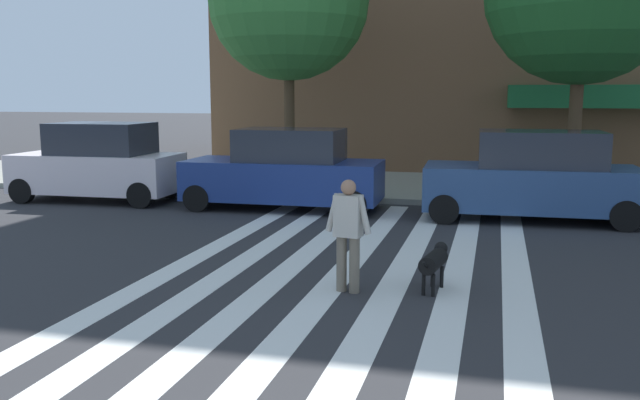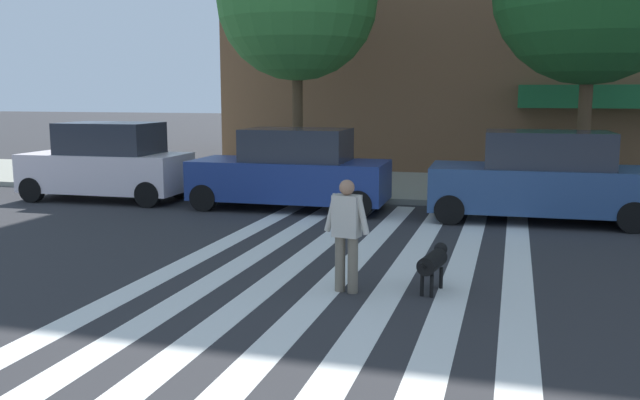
{
  "view_description": "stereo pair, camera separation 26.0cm",
  "coord_description": "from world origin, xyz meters",
  "px_view_note": "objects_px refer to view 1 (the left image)",
  "views": [
    {
      "loc": [
        1.92,
        -2.31,
        2.85
      ],
      "look_at": [
        -0.7,
        7.67,
        1.21
      ],
      "focal_mm": 37.76,
      "sensor_mm": 36.0,
      "label": 1
    },
    {
      "loc": [
        2.17,
        -2.24,
        2.85
      ],
      "look_at": [
        -0.7,
        7.67,
        1.21
      ],
      "focal_mm": 37.76,
      "sensor_mm": 36.0,
      "label": 2
    }
  ],
  "objects_px": {
    "parked_car_near_curb": "(99,164)",
    "parked_car_third_in_line": "(533,177)",
    "parked_car_behind_first": "(285,171)",
    "dog_on_leash": "(434,261)",
    "pedestrian_dog_walker": "(348,229)",
    "street_tree_nearest": "(289,0)"
  },
  "relations": [
    {
      "from": "street_tree_nearest",
      "to": "pedestrian_dog_walker",
      "type": "distance_m",
      "value": 11.41
    },
    {
      "from": "parked_car_near_curb",
      "to": "dog_on_leash",
      "type": "distance_m",
      "value": 11.25
    },
    {
      "from": "street_tree_nearest",
      "to": "pedestrian_dog_walker",
      "type": "relative_size",
      "value": 4.67
    },
    {
      "from": "parked_car_third_in_line",
      "to": "pedestrian_dog_walker",
      "type": "bearing_deg",
      "value": -113.46
    },
    {
      "from": "parked_car_near_curb",
      "to": "parked_car_third_in_line",
      "type": "bearing_deg",
      "value": 0.0
    },
    {
      "from": "parked_car_near_curb",
      "to": "dog_on_leash",
      "type": "relative_size",
      "value": 4.04
    },
    {
      "from": "parked_car_behind_first",
      "to": "dog_on_leash",
      "type": "height_order",
      "value": "parked_car_behind_first"
    },
    {
      "from": "parked_car_near_curb",
      "to": "parked_car_third_in_line",
      "type": "xyz_separation_m",
      "value": [
        11.05,
        0.0,
        -0.02
      ]
    },
    {
      "from": "parked_car_near_curb",
      "to": "parked_car_third_in_line",
      "type": "height_order",
      "value": "parked_car_near_curb"
    },
    {
      "from": "parked_car_near_curb",
      "to": "pedestrian_dog_walker",
      "type": "bearing_deg",
      "value": -38.39
    },
    {
      "from": "dog_on_leash",
      "to": "pedestrian_dog_walker",
      "type": "bearing_deg",
      "value": -162.24
    },
    {
      "from": "dog_on_leash",
      "to": "street_tree_nearest",
      "type": "bearing_deg",
      "value": 118.61
    },
    {
      "from": "parked_car_behind_first",
      "to": "pedestrian_dog_walker",
      "type": "relative_size",
      "value": 2.96
    },
    {
      "from": "dog_on_leash",
      "to": "parked_car_near_curb",
      "type": "bearing_deg",
      "value": 146.94
    },
    {
      "from": "parked_car_near_curb",
      "to": "parked_car_third_in_line",
      "type": "relative_size",
      "value": 0.93
    },
    {
      "from": "parked_car_third_in_line",
      "to": "dog_on_leash",
      "type": "xyz_separation_m",
      "value": [
        -1.63,
        -6.13,
        -0.53
      ]
    },
    {
      "from": "parked_car_near_curb",
      "to": "pedestrian_dog_walker",
      "type": "distance_m",
      "value": 10.49
    },
    {
      "from": "parked_car_near_curb",
      "to": "street_tree_nearest",
      "type": "xyz_separation_m",
      "value": [
        4.33,
        3.19,
        4.49
      ]
    },
    {
      "from": "parked_car_near_curb",
      "to": "street_tree_nearest",
      "type": "distance_m",
      "value": 7.01
    },
    {
      "from": "street_tree_nearest",
      "to": "pedestrian_dog_walker",
      "type": "xyz_separation_m",
      "value": [
        3.89,
        -9.71,
        -4.56
      ]
    },
    {
      "from": "street_tree_nearest",
      "to": "dog_on_leash",
      "type": "relative_size",
      "value": 7.03
    },
    {
      "from": "parked_car_near_curb",
      "to": "parked_car_behind_first",
      "type": "xyz_separation_m",
      "value": [
        5.2,
        -0.0,
        -0.05
      ]
    }
  ]
}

